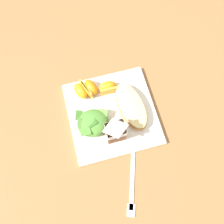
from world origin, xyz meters
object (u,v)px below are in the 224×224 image
Objects in this scene: white_plate at (112,114)px; orange_wedge_rear at (81,91)px; cheesy_pizza_bread at (131,108)px; metal_fork at (132,189)px; green_salad_pile at (93,123)px; orange_wedge_middle at (91,88)px; orange_wedge_front at (108,87)px; milk_carton at (115,131)px.

orange_wedge_rear reaches higher than white_plate.
metal_fork is at bearing 74.60° from cheesy_pizza_bread.
green_salad_pile is 1.57× the size of orange_wedge_middle.
orange_wedge_middle is (0.06, -0.01, 0.00)m from orange_wedge_front.
cheesy_pizza_bread is at bearing -105.40° from metal_fork.
orange_wedge_rear is (0.08, -0.09, 0.03)m from white_plate.
orange_wedge_rear is at bearing -6.94° from orange_wedge_front.
orange_wedge_front is at bearing -96.21° from milk_carton.
orange_wedge_rear is 0.35m from metal_fork.
metal_fork is (-0.01, 0.17, -0.07)m from milk_carton.
milk_carton is 0.18m from metal_fork.
orange_wedge_middle is at bearing -82.46° from metal_fork.
cheesy_pizza_bread reaches higher than metal_fork.
milk_carton is 1.60× the size of orange_wedge_rear.
milk_carton is 1.59× the size of orange_wedge_middle.
white_plate is 0.24m from metal_fork.
orange_wedge_middle reaches higher than white_plate.
orange_wedge_middle is 0.34m from metal_fork.
white_plate is at bearing -90.60° from metal_fork.
orange_wedge_middle is at bearing -13.60° from orange_wedge_front.
orange_wedge_front is 0.33m from metal_fork.
green_salad_pile is 0.09m from milk_carton.
orange_wedge_rear reaches higher than metal_fork.
cheesy_pizza_bread is 0.13m from green_salad_pile.
milk_carton is at bearing 82.89° from white_plate.
cheesy_pizza_bread is at bearing 145.14° from orange_wedge_rear.
cheesy_pizza_bread is at bearing 137.22° from orange_wedge_middle.
metal_fork is at bearing 97.54° from orange_wedge_middle.
orange_wedge_front is 0.06m from orange_wedge_middle.
green_salad_pile is 0.13m from orange_wedge_front.
orange_wedge_rear is (0.09, -0.01, 0.00)m from orange_wedge_front.
orange_wedge_middle reaches higher than cheesy_pizza_bread.
green_salad_pile reaches higher than orange_wedge_rear.
orange_wedge_middle is (0.11, -0.10, 0.00)m from cheesy_pizza_bread.
orange_wedge_front is 0.88× the size of orange_wedge_rear.
white_plate is 0.09m from orange_wedge_front.
cheesy_pizza_bread is 3.00× the size of orange_wedge_front.
orange_wedge_middle reaches higher than metal_fork.
orange_wedge_front is 0.87× the size of orange_wedge_middle.
milk_carton is at bearing -87.65° from metal_fork.
orange_wedge_front and orange_wedge_rear have the same top height.
white_plate is 0.11m from orange_wedge_middle.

